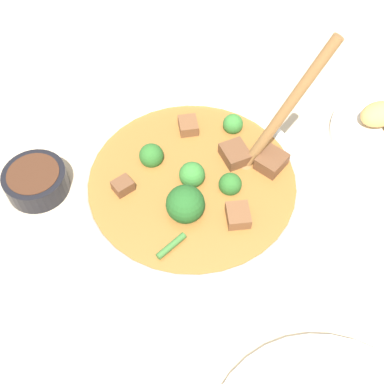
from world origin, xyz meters
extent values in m
plane|color=#C6B293|center=(0.00, 0.00, 0.00)|extent=(4.00, 4.00, 0.00)
cylinder|color=white|center=(0.00, 0.00, 0.04)|extent=(0.27, 0.27, 0.08)
torus|color=white|center=(0.00, 0.00, 0.08)|extent=(0.27, 0.27, 0.02)
cylinder|color=#9E662D|center=(0.00, 0.00, 0.05)|extent=(0.25, 0.25, 0.05)
sphere|color=#2D6B28|center=(-0.01, -0.04, 0.08)|extent=(0.03, 0.03, 0.03)
cylinder|color=#6B9956|center=(-0.01, -0.04, 0.06)|extent=(0.01, 0.01, 0.01)
sphere|color=#387F33|center=(0.00, 0.00, 0.09)|extent=(0.03, 0.03, 0.03)
cylinder|color=#6B9956|center=(0.00, 0.00, 0.07)|extent=(0.01, 0.01, 0.01)
sphere|color=#235B23|center=(-0.04, 0.01, 0.09)|extent=(0.04, 0.04, 0.04)
cylinder|color=#6B9956|center=(-0.04, 0.01, 0.06)|extent=(0.01, 0.01, 0.02)
sphere|color=#2D6B28|center=(0.03, 0.05, 0.08)|extent=(0.03, 0.03, 0.03)
cylinder|color=#6B9956|center=(0.03, 0.05, 0.06)|extent=(0.01, 0.01, 0.01)
sphere|color=#387F33|center=(0.08, -0.05, 0.09)|extent=(0.02, 0.02, 0.02)
cylinder|color=#6B9956|center=(0.08, -0.05, 0.07)|extent=(0.01, 0.01, 0.01)
cube|color=brown|center=(0.08, 0.00, 0.08)|extent=(0.03, 0.02, 0.02)
cube|color=brown|center=(-0.01, 0.08, 0.08)|extent=(0.03, 0.03, 0.02)
cube|color=brown|center=(-0.06, -0.05, 0.08)|extent=(0.03, 0.03, 0.02)
cube|color=brown|center=(0.03, -0.05, 0.08)|extent=(0.04, 0.04, 0.03)
cube|color=brown|center=(0.01, -0.09, 0.08)|extent=(0.04, 0.04, 0.02)
cylinder|color=#3D7533|center=(-0.09, 0.03, 0.08)|extent=(0.03, 0.03, 0.01)
ellipsoid|color=olive|center=(0.02, -0.06, 0.07)|extent=(0.04, 0.03, 0.01)
cylinder|color=olive|center=(0.03, -0.10, 0.15)|extent=(0.04, 0.09, 0.17)
cylinder|color=black|center=(0.05, 0.20, 0.02)|extent=(0.08, 0.08, 0.03)
cylinder|color=#472819|center=(0.05, 0.20, 0.03)|extent=(0.07, 0.07, 0.01)
ellipsoid|color=tan|center=(0.13, -0.27, 0.03)|extent=(0.05, 0.06, 0.03)
camera|label=1|loc=(-0.33, 0.02, 0.52)|focal=45.00mm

